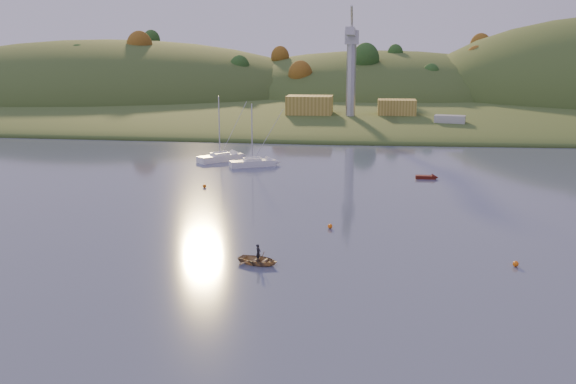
# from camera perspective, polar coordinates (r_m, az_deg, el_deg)

# --- Properties ---
(ground) EXTENTS (500.00, 500.00, 0.00)m
(ground) POSITION_cam_1_polar(r_m,az_deg,el_deg) (38.26, -2.94, -15.46)
(ground) COLOR #3B4361
(ground) RESTS_ON ground
(far_shore) EXTENTS (620.00, 220.00, 1.50)m
(far_shore) POSITION_cam_1_polar(r_m,az_deg,el_deg) (263.95, 5.79, 8.51)
(far_shore) COLOR #2F451B
(far_shore) RESTS_ON ground
(shore_slope) EXTENTS (640.00, 150.00, 7.00)m
(shore_slope) POSITION_cam_1_polar(r_m,az_deg,el_deg) (199.17, 5.33, 7.25)
(shore_slope) COLOR #2F451B
(shore_slope) RESTS_ON ground
(hill_left) EXTENTS (170.00, 140.00, 44.00)m
(hill_left) POSITION_cam_1_polar(r_m,az_deg,el_deg) (252.89, -15.44, 7.96)
(hill_left) COLOR #2F451B
(hill_left) RESTS_ON ground
(hill_center) EXTENTS (140.00, 120.00, 36.00)m
(hill_center) POSITION_cam_1_polar(r_m,az_deg,el_deg) (243.96, 8.04, 8.13)
(hill_center) COLOR #2F451B
(hill_center) RESTS_ON ground
(hillside_trees) EXTENTS (280.00, 50.00, 32.00)m
(hillside_trees) POSITION_cam_1_polar(r_m,az_deg,el_deg) (219.09, 5.50, 7.71)
(hillside_trees) COLOR #1B491A
(hillside_trees) RESTS_ON ground
(wharf) EXTENTS (42.00, 16.00, 2.40)m
(wharf) POSITION_cam_1_polar(r_m,az_deg,el_deg) (156.17, 6.67, 6.23)
(wharf) COLOR slate
(wharf) RESTS_ON ground
(shed_west) EXTENTS (11.00, 8.00, 4.80)m
(shed_west) POSITION_cam_1_polar(r_m,az_deg,el_deg) (157.45, 1.93, 7.68)
(shed_west) COLOR olive
(shed_west) RESTS_ON wharf
(shed_east) EXTENTS (9.00, 7.00, 4.00)m
(shed_east) POSITION_cam_1_polar(r_m,az_deg,el_deg) (158.01, 9.63, 7.38)
(shed_east) COLOR olive
(shed_east) RESTS_ON wharf
(dock_crane) EXTENTS (3.20, 28.00, 20.30)m
(dock_crane) POSITION_cam_1_polar(r_m,az_deg,el_deg) (151.72, 5.66, 12.12)
(dock_crane) COLOR #B7B7BC
(dock_crane) RESTS_ON wharf
(sailboat_near) EXTENTS (7.04, 7.19, 10.75)m
(sailboat_near) POSITION_cam_1_polar(r_m,az_deg,el_deg) (106.68, -6.07, 3.11)
(sailboat_near) COLOR white
(sailboat_near) RESTS_ON ground
(sailboat_far) EXTENTS (7.35, 5.03, 9.90)m
(sailboat_far) POSITION_cam_1_polar(r_m,az_deg,el_deg) (101.37, -3.19, 2.65)
(sailboat_far) COLOR white
(sailboat_far) RESTS_ON ground
(canoe) EXTENTS (4.18, 3.52, 0.74)m
(canoe) POSITION_cam_1_polar(r_m,az_deg,el_deg) (55.25, -2.66, -6.06)
(canoe) COLOR #9A7C55
(canoe) RESTS_ON ground
(paddler) EXTENTS (0.51, 0.64, 1.51)m
(paddler) POSITION_cam_1_polar(r_m,az_deg,el_deg) (55.13, -2.66, -5.68)
(paddler) COLOR black
(paddler) RESTS_ON ground
(red_tender) EXTENTS (3.26, 1.15, 1.10)m
(red_tender) POSITION_cam_1_polar(r_m,az_deg,el_deg) (93.75, 12.49, 1.29)
(red_tender) COLOR #4F130B
(red_tender) RESTS_ON ground
(work_vessel) EXTENTS (16.19, 8.46, 3.96)m
(work_vessel) POSITION_cam_1_polar(r_m,az_deg,el_deg) (146.93, 14.16, 5.64)
(work_vessel) COLOR slate
(work_vessel) RESTS_ON ground
(buoy_0) EXTENTS (0.50, 0.50, 0.50)m
(buoy_0) POSITION_cam_1_polar(r_m,az_deg,el_deg) (57.92, 19.58, -6.04)
(buoy_0) COLOR orange
(buoy_0) RESTS_ON ground
(buoy_1) EXTENTS (0.50, 0.50, 0.50)m
(buoy_1) POSITION_cam_1_polar(r_m,az_deg,el_deg) (66.15, 3.76, -3.05)
(buoy_1) COLOR orange
(buoy_1) RESTS_ON ground
(buoy_2) EXTENTS (0.50, 0.50, 0.50)m
(buoy_2) POSITION_cam_1_polar(r_m,az_deg,el_deg) (86.19, -7.44, 0.53)
(buoy_2) COLOR orange
(buoy_2) RESTS_ON ground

